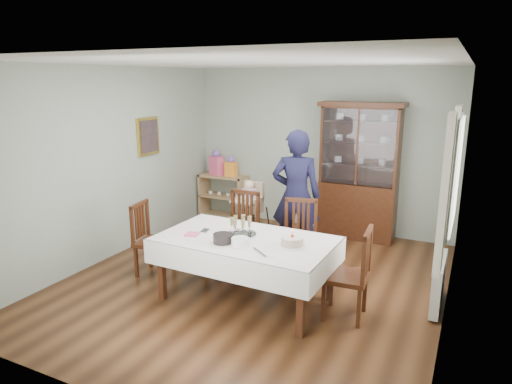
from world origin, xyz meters
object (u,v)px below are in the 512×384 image
Objects in this scene: dining_table at (246,269)px; high_chair at (249,221)px; china_cabinet at (359,169)px; sideboard at (223,196)px; chair_end_right at (347,291)px; birthday_cake at (292,242)px; chair_far_right at (298,254)px; champagne_tray at (241,230)px; chair_end_left at (154,253)px; gift_bag_pink at (216,164)px; gift_bag_orange at (231,167)px; chair_far_left at (239,244)px; woman at (296,196)px.

high_chair is at bearing 115.26° from dining_table.
china_cabinet reaches higher than sideboard.
birthday_cake is (-0.59, -0.13, 0.51)m from chair_end_right.
chair_end_right reaches higher than chair_far_right.
china_cabinet reaches higher than champagne_tray.
chair_far_right reaches higher than dining_table.
chair_far_right is at bearing -99.38° from china_cabinet.
dining_table is 1.44m from chair_end_left.
dining_table is 1.98× the size of high_chair.
gift_bag_pink reaches higher than gift_bag_orange.
gift_bag_orange is at bearing 122.97° from chair_far_left.
high_chair reaches higher than dining_table.
woman is 2.46m from gift_bag_pink.
gift_bag_orange is at bearing -2.18° from chair_end_left.
chair_far_right is 1.30m from high_chair.
gift_bag_pink is at bearing 4.40° from chair_end_left.
woman is 4.04× the size of gift_bag_pink.
gift_bag_orange is (-0.27, 2.61, 0.68)m from chair_end_left.
champagne_tray is 3.12m from gift_bag_orange.
chair_far_right is at bearing -26.25° from high_chair.
chair_end_right is (0.54, -2.61, -0.82)m from china_cabinet.
chair_far_left is at bearing -122.33° from china_cabinet.
woman is (0.62, 0.54, 0.63)m from chair_far_left.
china_cabinet is at bearing 77.20° from dining_table.
high_chair is (-0.83, 0.20, -0.53)m from woman.
champagne_tray is at bearing -58.96° from chair_far_left.
gift_bag_pink is at bearing -47.99° from woman.
sideboard is 2.68m from chair_end_left.
china_cabinet is 2.13× the size of chair_far_left.
chair_far_right is (0.32, 0.89, -0.09)m from dining_table.
birthday_cake is (0.50, -1.42, -0.12)m from woman.
chair_far_left is (-0.55, 0.88, -0.08)m from dining_table.
chair_far_left reaches higher than champagne_tray.
dining_table is at bearing -58.15° from gift_bag_orange.
dining_table is at bearing -87.65° from chair_end_right.
gift_bag_orange is (-1.15, 1.86, 0.66)m from chair_far_left.
china_cabinet reaches higher than woman.
china_cabinet is 2.17× the size of chair_far_right.
chair_far_left is 1.88m from chair_end_right.
woman is at bearing -36.81° from gift_bag_orange.
chair_end_left is at bearing 25.35° from woman.
chair_end_left is 0.52× the size of woman.
champagne_tray is (1.34, -0.05, 0.54)m from chair_end_left.
sideboard is 0.94× the size of chair_end_left.
champagne_tray is at bearing -91.17° from chair_end_right.
woman is (1.49, 1.29, 0.65)m from chair_end_left.
woman is (-0.25, 0.53, 0.63)m from chair_far_right.
china_cabinet is 4.72× the size of gift_bag_pink.
gift_bag_pink is (-2.58, 2.74, 0.19)m from birthday_cake.
chair_end_right is (1.72, -0.76, -0.00)m from chair_far_left.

